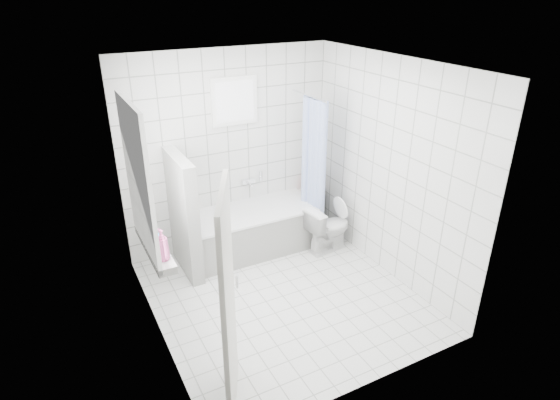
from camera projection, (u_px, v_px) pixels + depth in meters
ground at (283, 296)px, 5.39m from camera, size 3.00×3.00×0.00m
ceiling at (284, 65)px, 4.29m from camera, size 3.00×3.00×0.00m
wall_back at (229, 151)px, 6.04m from camera, size 2.80×0.02×2.60m
wall_front at (374, 264)px, 3.64m from camera, size 2.80×0.02×2.60m
wall_left at (148, 223)px, 4.25m from camera, size 0.02×3.00×2.60m
wall_right at (389, 171)px, 5.43m from camera, size 0.02×3.00×2.60m
window_left at (141, 181)px, 4.38m from camera, size 0.01×0.90×1.40m
window_back at (235, 101)px, 5.78m from camera, size 0.50×0.01×0.50m
window_sill at (155, 247)px, 4.72m from camera, size 0.18×1.02×0.08m
door at (229, 308)px, 3.62m from camera, size 0.38×0.74×2.00m
bathtub at (253, 230)px, 6.23m from camera, size 1.73×0.77×0.58m
partition_wall at (183, 215)px, 5.61m from camera, size 0.15×0.85×1.50m
tiled_ledge at (309, 208)px, 6.88m from camera, size 0.40×0.24×0.55m
toilet at (328, 228)px, 6.21m from camera, size 0.67×0.44×0.64m
curtain_rod at (309, 96)px, 5.83m from camera, size 0.02×0.80×0.02m
shower_curtain at (312, 167)px, 6.11m from camera, size 0.14×0.48×1.78m
tub_faucet at (248, 181)px, 6.31m from camera, size 0.18×0.06×0.06m
sill_bottles at (157, 239)px, 4.55m from camera, size 0.17×0.76×0.32m
ledge_bottles at (311, 183)px, 6.70m from camera, size 0.14×0.17×0.26m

